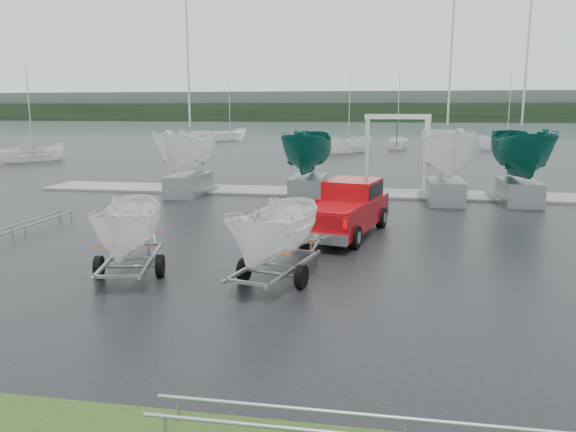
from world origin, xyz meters
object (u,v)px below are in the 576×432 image
(trailer_parked, at_px, (127,183))
(boat_hoist, at_px, (397,143))
(pickup_truck, at_px, (347,207))
(trailer_hitched, at_px, (275,185))

(trailer_parked, relative_size, boat_hoist, 1.12)
(pickup_truck, bearing_deg, boat_hoist, 92.03)
(pickup_truck, xyz_separation_m, trailer_parked, (-5.34, -6.19, 1.53))
(trailer_hitched, relative_size, trailer_parked, 1.02)
(trailer_hitched, xyz_separation_m, trailer_parked, (-3.94, -0.06, -0.04))
(pickup_truck, relative_size, trailer_parked, 1.28)
(trailer_hitched, distance_m, boat_hoist, 15.93)
(pickup_truck, xyz_separation_m, trailer_hitched, (-1.40, -6.13, 1.57))
(trailer_hitched, height_order, trailer_parked, trailer_hitched)
(trailer_parked, height_order, boat_hoist, trailer_parked)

